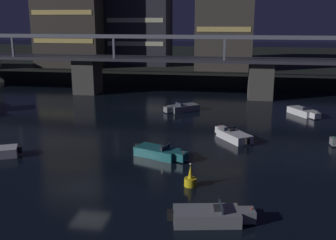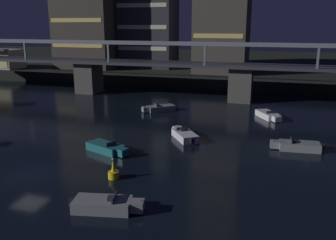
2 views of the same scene
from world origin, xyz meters
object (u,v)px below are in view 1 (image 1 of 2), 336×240
Objects in this scene: channel_buoy at (190,180)px; speedboat_mid_center at (233,136)px; river_bridge at (171,69)px; tower_west_tall at (140,8)px; speedboat_far_center at (159,152)px; speedboat_mid_right at (303,112)px; speedboat_near_right at (210,216)px; speedboat_near_center at (183,108)px.

speedboat_mid_center is at bearing 76.48° from channel_buoy.
tower_west_tall is (-10.71, 23.97, 9.94)m from river_bridge.
speedboat_far_center is (3.74, -28.99, -3.82)m from river_bridge.
speedboat_mid_right is at bearing 64.51° from channel_buoy.
speedboat_mid_right is (9.81, 29.36, 0.00)m from speedboat_near_right.
tower_west_tall is 47.35m from speedboat_mid_right.
speedboat_mid_center is (20.76, -46.59, -13.76)m from tower_west_tall.
speedboat_near_right is at bearing -72.93° from tower_west_tall.
speedboat_near_center is 0.91× the size of speedboat_far_center.
speedboat_mid_center is at bearing -60.56° from speedboat_near_center.
river_bridge is 19.36× the size of speedboat_near_center.
river_bridge is 28.07m from tower_west_tall.
speedboat_near_center is 0.88× the size of speedboat_near_right.
speedboat_near_right is at bearing -93.84° from speedboat_mid_center.
channel_buoy is at bearing -115.49° from speedboat_mid_right.
speedboat_near_center is at bearing -67.97° from tower_west_tall.
speedboat_near_right is (5.56, -29.12, 0.00)m from speedboat_near_center.
speedboat_far_center is at bearing -74.74° from tower_west_tall.
tower_west_tall reaches higher than speedboat_near_center.
speedboat_mid_center is at bearing 86.16° from speedboat_near_right.
river_bridge is 18.77× the size of speedboat_mid_center.
channel_buoy reaches higher than speedboat_near_center.
speedboat_mid_right is at bearing 54.50° from speedboat_mid_center.
channel_buoy is (-1.77, 5.08, 0.06)m from speedboat_near_right.
speedboat_mid_center is 2.69× the size of channel_buoy.
tower_west_tall is at bearing 114.07° from river_bridge.
channel_buoy reaches higher than speedboat_mid_right.
channel_buoy is at bearing -78.42° from river_bridge.
channel_buoy reaches higher than speedboat_near_right.
river_bridge reaches higher than speedboat_mid_center.
speedboat_near_right is (8.89, -39.84, -3.82)m from river_bridge.
speedboat_near_center is 29.65m from speedboat_near_right.
tower_west_tall reaches higher than river_bridge.
speedboat_mid_right is at bearing -49.52° from tower_west_tall.
tower_west_tall is 62.90m from channel_buoy.
speedboat_near_center and speedboat_mid_center have the same top height.
tower_west_tall reaches higher than channel_buoy.
speedboat_near_center is 2.61× the size of channel_buoy.
channel_buoy is (-11.57, -24.28, 0.06)m from speedboat_mid_right.
river_bridge reaches higher than speedboat_far_center.
speedboat_mid_right is 23.79m from speedboat_far_center.
speedboat_near_center is (14.04, -34.70, -13.76)m from tower_west_tall.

